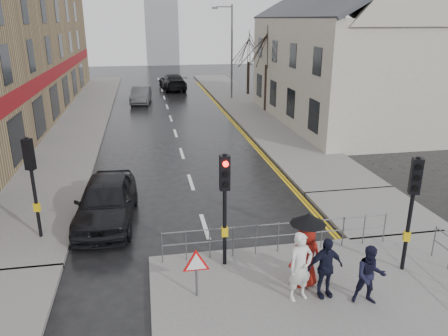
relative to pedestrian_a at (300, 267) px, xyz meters
name	(u,v)px	position (x,y,z in m)	size (l,w,h in m)	color
ground	(219,272)	(-1.77, 1.80, -1.07)	(120.00, 120.00, 0.00)	black
left_pavement	(83,115)	(-8.27, 24.80, -1.00)	(4.00, 44.00, 0.14)	#605E5B
right_pavement	(244,104)	(4.73, 26.80, -1.00)	(4.00, 40.00, 0.14)	#605E5B
pavement_bridge_right	(374,211)	(4.73, 4.80, -1.00)	(4.00, 4.20, 0.14)	#605E5B
building_right_cream	(346,52)	(10.23, 19.80, 3.71)	(9.00, 16.40, 10.10)	beige
church_tower	(160,5)	(-0.27, 63.80, 7.93)	(5.00, 5.00, 18.00)	gray
traffic_signal_near_left	(225,191)	(-1.57, 1.99, 1.39)	(0.28, 0.27, 3.40)	black
traffic_signal_near_right	(413,195)	(3.42, 0.79, 1.39)	(0.34, 0.33, 3.40)	black
traffic_signal_far_left	(31,170)	(-7.27, 4.80, 1.39)	(0.34, 0.33, 3.40)	black
guard_railing_front	(279,231)	(0.18, 2.40, -0.21)	(7.14, 0.04, 1.00)	#595B5E
warning_sign	(196,265)	(-2.57, 0.59, -0.03)	(0.80, 0.07, 1.35)	#595B5E
street_lamp	(230,46)	(4.05, 29.80, 3.64)	(1.83, 0.25, 8.00)	#595B5E
tree_near	(267,45)	(5.73, 23.80, 4.07)	(2.40, 2.40, 6.58)	#2D2119
tree_far	(249,48)	(6.23, 31.80, 3.36)	(2.40, 2.40, 5.64)	#2D2119
pedestrian_a	(300,267)	(0.00, 0.00, 0.00)	(0.68, 0.44, 1.85)	silver
pedestrian_b	(370,275)	(1.65, -0.49, -0.13)	(0.77, 0.60, 1.59)	black
pedestrian_with_umbrella	(306,248)	(0.35, 0.55, 0.21)	(0.96, 0.96, 2.11)	maroon
pedestrian_d	(325,267)	(0.68, 0.01, -0.10)	(0.97, 0.40, 1.65)	black
car_parked	(106,201)	(-5.18, 5.80, -0.24)	(1.96, 4.87, 1.66)	black
car_mid	(141,95)	(-3.88, 29.40, -0.36)	(1.49, 4.28, 1.41)	#3C3E41
car_far	(173,82)	(-0.62, 36.59, -0.26)	(2.26, 5.56, 1.61)	black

